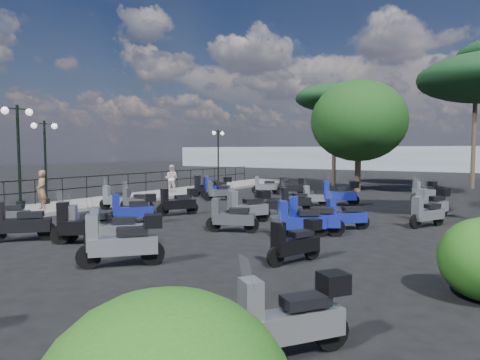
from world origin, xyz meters
The scene contains 41 objects.
ground centered at (0.00, 0.00, 0.00)m, with size 120.00×120.00×0.00m, color black.
sidewalk centered at (-6.50, 3.00, 0.07)m, with size 3.00×30.00×0.15m, color #5F5C5B.
railing centered at (-7.80, 2.80, 0.90)m, with size 0.04×26.04×1.10m.
lamp_post_0 centered at (-7.45, -2.87, 2.57)m, with size 0.45×1.24×4.25m.
lamp_post_1 centered at (-7.53, -1.62, 2.25)m, with size 0.61×1.01×3.68m.
lamp_post_2 centered at (-7.46, 11.65, 2.32)m, with size 0.38×1.12×3.81m.
woman centered at (-5.98, -2.86, 0.94)m, with size 0.58×0.38×1.59m, color brown.
pedestrian_far centered at (-6.33, 5.37, 0.93)m, with size 0.76×0.59×1.56m, color beige.
scooter_1 centered at (-4.13, -5.33, 0.43)m, with size 1.29×1.06×1.25m.
scooter_2 centered at (-4.14, -0.59, 0.46)m, with size 1.53×0.90×1.32m.
scooter_3 centered at (-3.21, -0.43, 0.43)m, with size 1.51×0.63×1.23m.
scooter_4 centered at (-4.12, 5.75, 0.52)m, with size 1.12×1.64×1.49m.
scooter_5 centered at (-3.43, 5.72, 0.53)m, with size 1.17×1.55×1.42m.
scooter_6 centered at (-1.56, -6.40, 0.50)m, with size 1.32×1.38×1.43m.
scooter_7 centered at (1.10, -5.42, 0.46)m, with size 1.33×1.15×1.32m.
scooter_8 centered at (-0.98, -2.76, 0.51)m, with size 1.18×1.45×1.36m.
scooter_9 centered at (-0.99, -0.37, 0.51)m, with size 1.01×1.55×1.36m.
scooter_10 centered at (-2.45, 4.46, 0.44)m, with size 1.02×1.35×1.27m.
scooter_11 centered at (-2.02, 8.58, 0.45)m, with size 1.52×0.88×1.31m.
scooter_12 centered at (0.19, -5.68, 0.51)m, with size 1.56×1.16×1.46m.
scooter_13 centered at (2.79, -6.71, 0.56)m, with size 1.43×1.47×1.49m.
scooter_14 centered at (2.25, -0.52, 0.56)m, with size 1.07×1.70×1.48m.
scooter_15 centered at (1.90, 1.60, 0.41)m, with size 1.39×0.77×1.18m.
scooter_16 centered at (2.54, 4.99, 0.42)m, with size 1.21×1.06×1.21m.
scooter_17 centered at (-0.34, 8.55, 0.49)m, with size 1.61×0.69×1.30m.
scooter_19 centered at (2.66, -2.19, 0.46)m, with size 1.57×0.83×1.32m.
scooter_20 centered at (4.98, -1.40, 0.51)m, with size 1.72×1.00×1.48m.
scooter_21 centered at (5.53, -0.01, 0.45)m, with size 1.22×1.21×1.29m.
scooter_22 centered at (2.42, 2.97, 0.45)m, with size 1.06×1.35×1.29m.
scooter_23 centered at (3.43, 5.60, 0.56)m, with size 1.68×1.14×1.49m.
scooter_24 centered at (7.66, -8.50, 0.50)m, with size 1.12×1.42×1.32m.
scooter_25 centered at (5.85, -4.43, 0.47)m, with size 0.79×1.49×1.25m.
scooter_26 centered at (4.77, -1.78, 0.48)m, with size 1.38×1.20×1.37m.
scooter_27 centered at (7.56, 3.76, 0.55)m, with size 1.02×1.71×1.47m.
scooter_28 centered at (7.64, 1.95, 0.46)m, with size 0.92×1.51×1.32m.
scooter_29 centered at (6.41, 9.44, 0.49)m, with size 1.02×1.46×1.30m.
scooter_30 centered at (0.15, -5.41, 0.46)m, with size 1.33×1.15×1.32m.
broadleaf_tree centered at (2.07, 12.95, 4.31)m, with size 5.81×5.81×6.78m.
pine_0 centered at (7.93, 18.96, 7.48)m, with size 5.70×5.70×8.51m.
pine_2 centered at (-0.63, 16.23, 6.20)m, with size 5.56×5.56×7.20m.
distant_hills centered at (0.00, 45.00, 1.50)m, with size 70.00×8.00×3.00m, color gray.
Camera 1 is at (9.80, -13.11, 2.53)m, focal length 32.00 mm.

